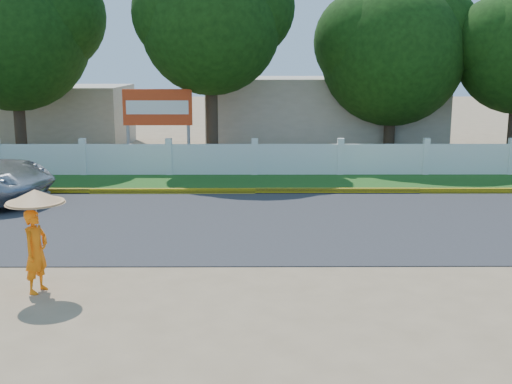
% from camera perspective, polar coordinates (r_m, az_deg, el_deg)
% --- Properties ---
extents(ground, '(120.00, 120.00, 0.00)m').
position_cam_1_polar(ground, '(11.70, 0.05, -8.25)').
color(ground, '#9E8460').
rests_on(ground, ground).
extents(road, '(60.00, 7.00, 0.02)m').
position_cam_1_polar(road, '(16.00, -0.04, -2.71)').
color(road, '#38383A').
rests_on(road, ground).
extents(grass_verge, '(60.00, 3.50, 0.03)m').
position_cam_1_polar(grass_verge, '(21.13, -0.10, 0.85)').
color(grass_verge, '#2D601E').
rests_on(grass_verge, ground).
extents(curb, '(40.00, 0.18, 0.16)m').
position_cam_1_polar(curb, '(19.45, -0.09, 0.10)').
color(curb, yellow).
rests_on(curb, ground).
extents(fence, '(40.00, 0.10, 1.10)m').
position_cam_1_polar(fence, '(22.46, -0.11, 2.89)').
color(fence, silver).
rests_on(fence, ground).
extents(building_near, '(10.00, 6.00, 3.20)m').
position_cam_1_polar(building_near, '(29.26, 5.77, 6.95)').
color(building_near, '#B7AD99').
rests_on(building_near, ground).
extents(building_far, '(8.00, 5.00, 2.80)m').
position_cam_1_polar(building_far, '(31.71, -18.66, 6.40)').
color(building_far, '#B7AD99').
rests_on(building_far, ground).
extents(monk_with_parasol, '(1.01, 1.01, 1.83)m').
position_cam_1_polar(monk_with_parasol, '(11.65, -19.01, -2.85)').
color(monk_with_parasol, orange).
rests_on(monk_with_parasol, ground).
extents(billboard, '(2.50, 0.13, 2.95)m').
position_cam_1_polar(billboard, '(23.62, -8.74, 7.07)').
color(billboard, gray).
rests_on(billboard, ground).
extents(tree_row, '(34.01, 7.08, 8.24)m').
position_cam_1_polar(tree_row, '(25.00, 3.41, 13.42)').
color(tree_row, '#473828').
rests_on(tree_row, ground).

